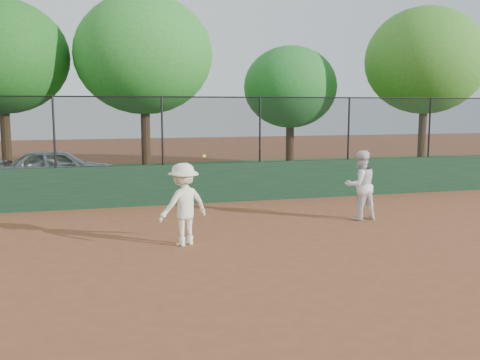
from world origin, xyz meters
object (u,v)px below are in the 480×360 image
object	(u,v)px
player_main	(184,204)
tree_1	(1,57)
tree_2	(144,55)
player_second	(360,185)
tree_3	(291,87)
tree_4	(426,61)
parked_car	(58,167)

from	to	relation	value
player_main	tree_1	world-z (taller)	tree_1
tree_2	player_second	bearing A→B (deg)	-62.23
tree_1	tree_2	size ratio (longest dim) A/B	0.96
tree_2	tree_3	bearing A→B (deg)	14.46
player_second	tree_3	distance (m)	10.97
tree_2	tree_1	bearing A→B (deg)	172.85
player_second	player_main	bearing A→B (deg)	9.90
player_second	tree_4	xyz separation A→B (m)	(7.50, 8.38, 3.96)
tree_4	tree_3	bearing A→B (deg)	159.69
tree_1	tree_4	distance (m)	17.21
tree_3	tree_4	bearing A→B (deg)	-20.31
parked_car	tree_2	world-z (taller)	tree_2
player_second	player_main	xyz separation A→B (m)	(-4.81, -1.31, -0.03)
parked_car	tree_2	size ratio (longest dim) A/B	0.58
tree_2	player_main	bearing A→B (deg)	-91.32
parked_car	player_second	world-z (taller)	player_second
tree_3	tree_4	distance (m)	5.93
player_main	tree_1	xyz separation A→B (m)	(-4.88, 10.65, 3.84)
player_second	tree_2	world-z (taller)	tree_2
parked_car	tree_2	bearing A→B (deg)	-81.24
tree_4	parked_car	bearing A→B (deg)	-179.00
parked_car	tree_4	world-z (taller)	tree_4
tree_1	tree_4	xyz separation A→B (m)	(17.18, -0.96, 0.16)
player_main	tree_2	xyz separation A→B (m)	(0.23, 10.01, 3.97)
player_second	tree_3	xyz separation A→B (m)	(2.03, 10.40, 2.85)
tree_3	parked_car	bearing A→B (deg)	-166.90
tree_1	tree_3	world-z (taller)	tree_1
player_main	tree_3	world-z (taller)	tree_3
player_second	tree_1	size ratio (longest dim) A/B	0.26
tree_1	player_second	bearing A→B (deg)	-43.95
player_main	tree_3	xyz separation A→B (m)	(6.84, 11.72, 2.88)
parked_car	player_second	xyz separation A→B (m)	(7.81, -8.11, 0.19)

